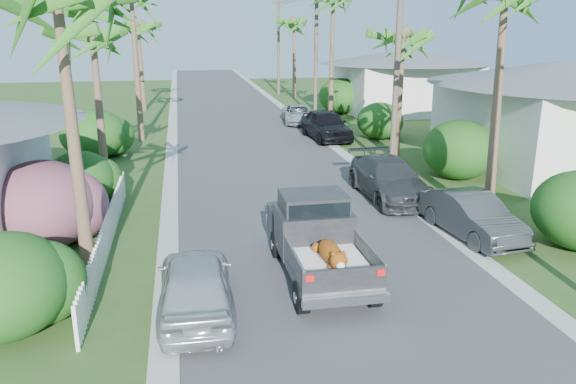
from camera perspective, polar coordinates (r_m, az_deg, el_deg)
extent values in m
plane|color=#324C1C|center=(12.81, 7.68, -13.01)|extent=(120.00, 120.00, 0.00)
cube|color=#38383A|center=(36.27, -4.81, 6.49)|extent=(8.00, 100.00, 0.02)
cube|color=#A5A39E|center=(36.08, -11.65, 6.19)|extent=(0.60, 100.00, 0.06)
cube|color=#A5A39E|center=(36.96, 1.88, 6.76)|extent=(0.60, 100.00, 0.06)
cylinder|color=black|center=(12.95, 1.39, -10.62)|extent=(0.28, 0.76, 0.76)
cylinder|color=black|center=(13.37, 8.64, -9.88)|extent=(0.28, 0.76, 0.76)
cylinder|color=black|center=(15.85, -1.09, -5.35)|extent=(0.28, 0.76, 0.76)
cylinder|color=black|center=(16.21, 4.86, -4.91)|extent=(0.28, 0.76, 0.76)
cube|color=slate|center=(13.59, 4.36, -8.16)|extent=(1.90, 2.40, 0.24)
cube|color=slate|center=(13.24, 0.52, -7.00)|extent=(0.06, 2.40, 0.55)
cube|color=slate|center=(13.70, 8.13, -6.35)|extent=(0.06, 2.40, 0.55)
cube|color=black|center=(12.42, 5.80, -8.84)|extent=(1.92, 0.08, 0.52)
cube|color=silver|center=(12.48, 5.96, -10.94)|extent=(1.98, 0.18, 0.18)
cube|color=red|center=(12.14, 2.22, -8.77)|extent=(0.18, 0.05, 0.14)
cube|color=red|center=(12.57, 9.42, -8.08)|extent=(0.18, 0.05, 0.14)
cube|color=black|center=(15.09, 2.57, -3.80)|extent=(1.94, 1.65, 1.10)
cube|color=black|center=(14.85, 2.61, -1.16)|extent=(1.70, 1.35, 0.55)
cube|color=black|center=(14.24, 3.23, -2.08)|extent=(1.60, 0.05, 0.45)
cube|color=black|center=(16.28, 1.55, -2.80)|extent=(1.94, 1.20, 0.80)
cube|color=white|center=(13.51, 4.37, -7.39)|extent=(1.70, 2.10, 0.16)
ellipsoid|color=orange|center=(13.48, 4.29, -6.05)|extent=(0.48, 1.25, 0.43)
sphere|color=orange|center=(12.79, 5.17, -6.98)|extent=(0.40, 0.40, 0.40)
ellipsoid|color=white|center=(13.52, 4.28, -6.44)|extent=(0.32, 0.86, 0.18)
imported|color=#2B2E30|center=(18.15, 18.17, -2.34)|extent=(1.86, 4.23, 1.35)
imported|color=#2D3032|center=(21.51, 10.23, 1.29)|extent=(2.09, 5.07, 1.47)
imported|color=black|center=(32.45, 3.87, 6.82)|extent=(2.30, 5.06, 1.68)
imported|color=#AEB0B5|center=(37.87, 1.06, 7.87)|extent=(2.40, 4.47, 1.19)
imported|color=#B7B9BE|center=(12.94, -9.38, -9.26)|extent=(1.75, 4.18, 1.41)
cone|color=brown|center=(14.04, -20.84, 3.99)|extent=(0.36, 0.71, 7.01)
cone|color=brown|center=(22.97, -18.60, 7.69)|extent=(0.36, 0.61, 6.21)
cone|color=brown|center=(32.69, -15.13, 11.95)|extent=(0.36, 0.36, 8.00)
cone|color=brown|center=(44.72, -14.69, 12.10)|extent=(0.36, 0.75, 6.51)
cone|color=brown|center=(19.49, 20.41, 8.02)|extent=(0.36, 0.73, 7.51)
cone|color=brown|center=(27.73, 11.25, 9.40)|extent=(0.36, 0.54, 6.01)
cone|color=brown|center=(37.92, 4.48, 13.16)|extent=(0.36, 0.36, 8.20)
cone|color=brown|center=(51.64, 0.63, 13.30)|extent=(0.36, 0.63, 6.81)
ellipsoid|color=#134314|center=(13.20, -26.79, -8.50)|extent=(2.60, 2.86, 2.20)
ellipsoid|color=#BB1A79|center=(17.75, -23.65, -1.23)|extent=(3.00, 3.30, 2.60)
ellipsoid|color=#134314|center=(21.52, -20.33, 1.25)|extent=(2.40, 2.64, 2.00)
ellipsoid|color=#134314|center=(29.30, -19.15, 5.61)|extent=(3.20, 3.52, 2.40)
ellipsoid|color=#134314|center=(24.93, 16.99, 4.14)|extent=(3.00, 3.30, 2.50)
ellipsoid|color=#134314|center=(32.95, 9.30, 7.15)|extent=(2.60, 2.86, 2.10)
ellipsoid|color=#134314|center=(42.48, 5.34, 9.70)|extent=(3.20, 3.52, 2.60)
cube|color=white|center=(17.20, -17.84, -3.97)|extent=(0.10, 11.00, 1.00)
cube|color=silver|center=(28.39, 25.57, 6.02)|extent=(8.00, 9.00, 3.80)
cone|color=#595B60|center=(28.12, 26.18, 10.82)|extent=(6.48, 6.48, 1.00)
cube|color=silver|center=(44.07, 11.73, 10.33)|extent=(9.00, 8.00, 3.60)
cone|color=#595B60|center=(43.90, 11.90, 13.32)|extent=(6.48, 6.48, 1.00)
cylinder|color=brown|center=(25.37, 11.00, 12.19)|extent=(0.26, 0.26, 9.00)
cylinder|color=brown|center=(39.68, 2.85, 13.91)|extent=(0.26, 0.26, 9.00)
cylinder|color=brown|center=(54.37, -0.98, 14.62)|extent=(0.26, 0.26, 9.00)
cube|color=brown|center=(54.38, -1.00, 18.73)|extent=(1.60, 0.10, 0.10)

